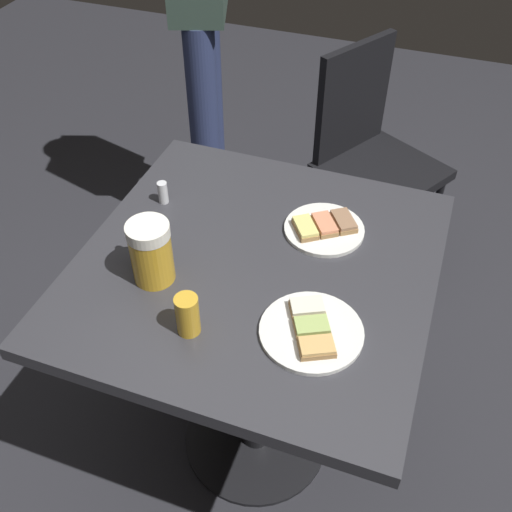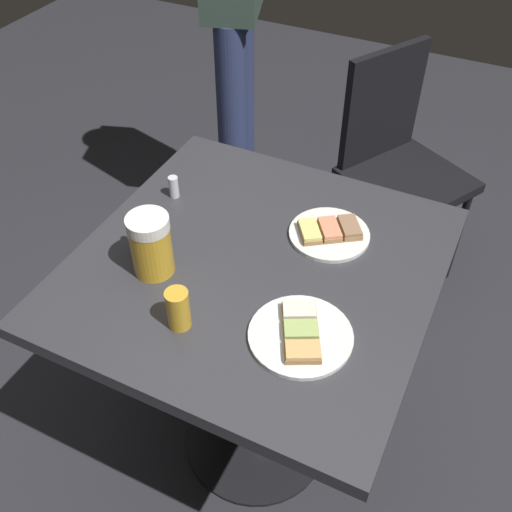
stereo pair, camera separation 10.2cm
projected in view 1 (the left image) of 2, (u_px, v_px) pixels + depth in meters
name	position (u px, v px, depth m)	size (l,w,h in m)	color
ground_plane	(256.00, 438.00, 1.86)	(6.00, 6.00, 0.00)	#28282D
cafe_table	(256.00, 308.00, 1.44)	(0.79, 0.80, 0.77)	black
plate_near	(311.00, 330.00, 1.18)	(0.21, 0.21, 0.03)	white
plate_far	(324.00, 228.00, 1.41)	(0.19, 0.19, 0.03)	white
beer_mug	(150.00, 251.00, 1.25)	(0.13, 0.10, 0.15)	gold
beer_glass_small	(188.00, 315.00, 1.16)	(0.05, 0.05, 0.09)	gold
salt_shaker	(163.00, 192.00, 1.48)	(0.02, 0.02, 0.06)	silver
cafe_chair	(370.00, 150.00, 2.15)	(0.52, 0.52, 0.87)	black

